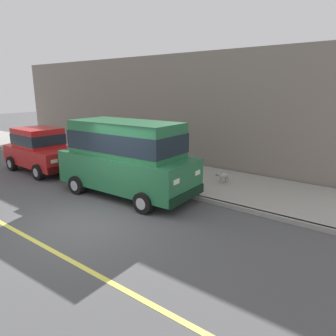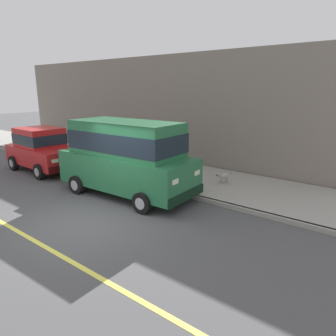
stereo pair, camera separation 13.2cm
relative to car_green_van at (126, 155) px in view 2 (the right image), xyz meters
name	(u,v)px [view 2 (the right image)]	position (x,y,z in m)	size (l,w,h in m)	color
ground_plane	(91,220)	(-2.15, -0.74, -1.39)	(80.00, 80.00, 0.00)	#4C4C4F
curb	(163,189)	(1.05, -0.74, -1.32)	(0.16, 64.00, 0.14)	gray
sidewalk	(192,178)	(2.85, -0.74, -1.32)	(3.60, 64.00, 0.14)	#99968E
lane_centre_line	(36,242)	(-3.75, -0.74, -1.39)	(0.12, 57.60, 0.01)	#E0D64C
car_green_van	(126,155)	(0.00, 0.00, 0.00)	(2.27, 4.97, 2.52)	#23663D
car_red_hatchback	(42,149)	(0.00, 5.28, -0.42)	(2.06, 3.86, 1.88)	red
dog_grey	(223,176)	(2.80, -2.16, -0.97)	(0.73, 0.35, 0.49)	#999691
building_facade	(146,109)	(4.95, 3.60, 1.14)	(0.50, 20.00, 5.08)	slate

